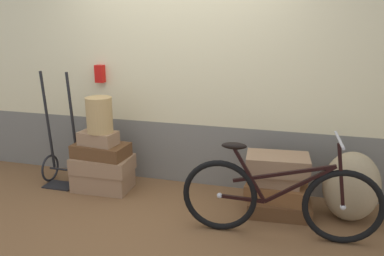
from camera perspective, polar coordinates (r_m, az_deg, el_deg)
ground at (r=4.06m, az=-4.88°, el=-12.14°), size 8.43×5.20×0.06m
station_building at (r=4.42m, az=-1.25°, el=9.40°), size 6.43×0.74×2.76m
suitcase_0 at (r=4.56m, az=-12.77°, el=-7.33°), size 0.64×0.41×0.22m
suitcase_1 at (r=4.48m, az=-12.82°, el=-5.10°), size 0.65×0.42×0.17m
suitcase_2 at (r=4.44m, az=-13.04°, el=-3.17°), size 0.61×0.39×0.14m
suitcase_3 at (r=4.38m, az=-13.43°, el=-1.44°), size 0.42×0.28×0.14m
suitcase_4 at (r=4.03m, az=12.48°, el=-11.05°), size 0.63×0.44×0.15m
suitcase_5 at (r=4.00m, az=12.14°, el=-8.88°), size 0.60×0.42×0.15m
suitcase_6 at (r=3.94m, az=12.15°, el=-7.12°), size 0.44×0.30×0.12m
suitcase_7 at (r=3.89m, az=12.29°, el=-5.11°), size 0.62×0.41×0.17m
wicker_basket at (r=4.30m, az=-13.28°, el=1.86°), size 0.28×0.28×0.38m
luggage_trolley at (r=4.78m, az=-18.22°, el=-4.37°), size 0.41×0.38×1.31m
burlap_sack at (r=4.01m, az=22.08°, el=-7.86°), size 0.52×0.44×0.68m
bicycle at (r=3.52m, az=12.47°, el=-9.97°), size 1.71×0.46×0.93m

